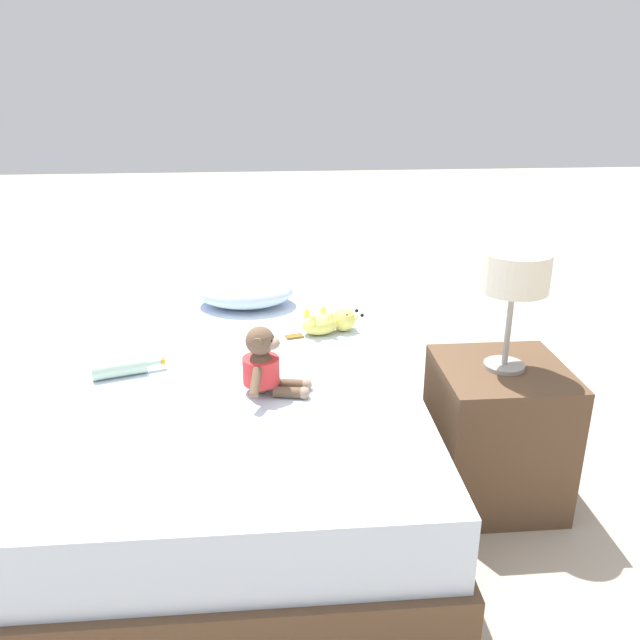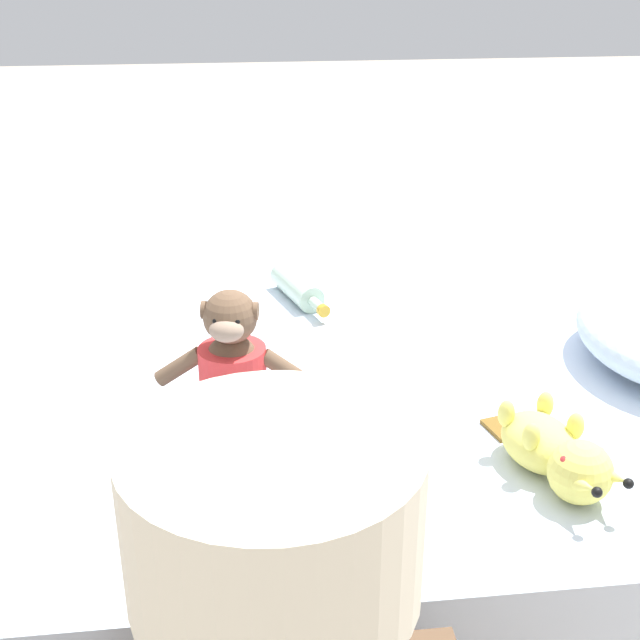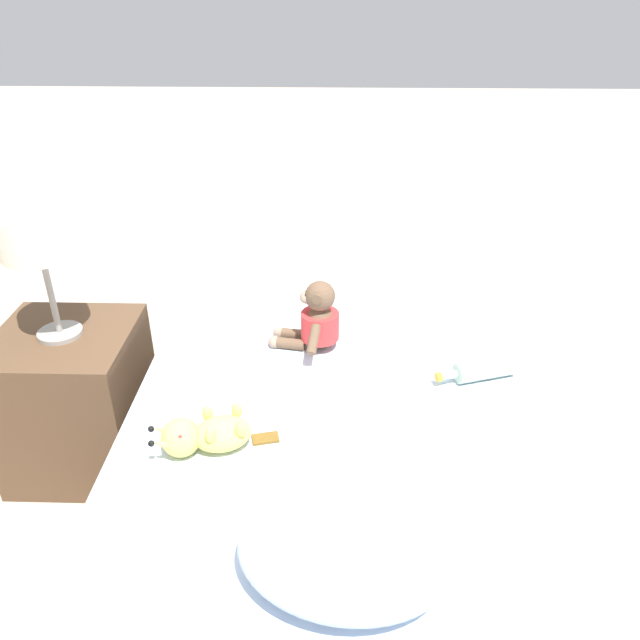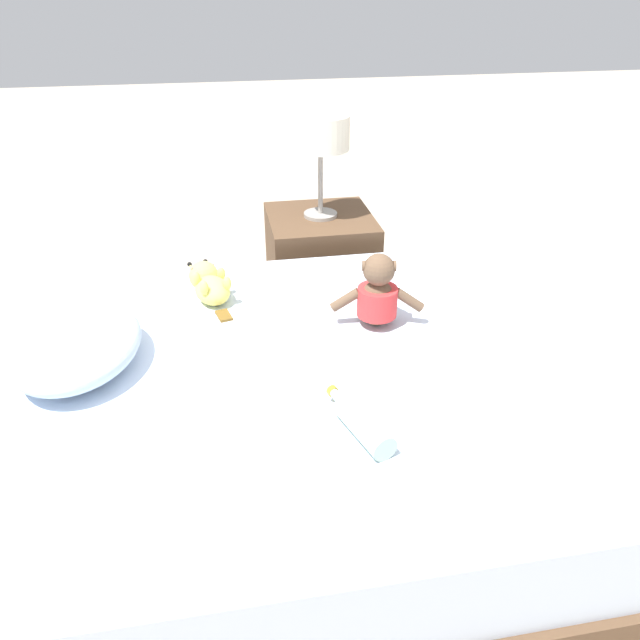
{
  "view_description": "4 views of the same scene",
  "coord_description": "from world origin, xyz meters",
  "px_view_note": "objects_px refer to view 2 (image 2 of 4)",
  "views": [
    {
      "loc": [
        0.22,
        -2.15,
        1.49
      ],
      "look_at": [
        0.42,
        0.28,
        0.54
      ],
      "focal_mm": 36.24,
      "sensor_mm": 36.0,
      "label": 1
    },
    {
      "loc": [
        1.54,
        -0.22,
        1.27
      ],
      "look_at": [
        0.04,
        -0.04,
        0.58
      ],
      "focal_mm": 47.59,
      "sensor_mm": 36.0,
      "label": 2
    },
    {
      "loc": [
        0.14,
        1.51,
        1.56
      ],
      "look_at": [
        0.18,
        -0.21,
        0.58
      ],
      "focal_mm": 35.09,
      "sensor_mm": 36.0,
      "label": 3
    },
    {
      "loc": [
        -1.37,
        0.24,
        1.43
      ],
      "look_at": [
        0.08,
        -0.02,
        0.57
      ],
      "focal_mm": 34.11,
      "sensor_mm": 36.0,
      "label": 4
    }
  ],
  "objects_px": {
    "bed": "(335,456)",
    "glass_bottle": "(298,288)",
    "plush_yellow_creature": "(556,453)",
    "plush_monkey": "(231,365)",
    "bedside_lamp": "(274,536)"
  },
  "relations": [
    {
      "from": "plush_monkey",
      "to": "bedside_lamp",
      "type": "bearing_deg",
      "value": 1.75
    },
    {
      "from": "bed",
      "to": "bedside_lamp",
      "type": "distance_m",
      "value": 1.21
    },
    {
      "from": "plush_yellow_creature",
      "to": "glass_bottle",
      "type": "distance_m",
      "value": 0.84
    },
    {
      "from": "bed",
      "to": "glass_bottle",
      "type": "bearing_deg",
      "value": -170.81
    },
    {
      "from": "plush_monkey",
      "to": "plush_yellow_creature",
      "type": "height_order",
      "value": "plush_monkey"
    },
    {
      "from": "plush_yellow_creature",
      "to": "glass_bottle",
      "type": "height_order",
      "value": "plush_yellow_creature"
    },
    {
      "from": "bed",
      "to": "plush_yellow_creature",
      "type": "relative_size",
      "value": 5.8
    },
    {
      "from": "bed",
      "to": "bedside_lamp",
      "type": "bearing_deg",
      "value": -10.58
    },
    {
      "from": "bed",
      "to": "plush_yellow_creature",
      "type": "height_order",
      "value": "plush_yellow_creature"
    },
    {
      "from": "glass_bottle",
      "to": "bedside_lamp",
      "type": "bearing_deg",
      "value": -6.04
    },
    {
      "from": "bed",
      "to": "plush_yellow_creature",
      "type": "bearing_deg",
      "value": 31.86
    },
    {
      "from": "plush_yellow_creature",
      "to": "bedside_lamp",
      "type": "xyz_separation_m",
      "value": [
        0.56,
        -0.48,
        0.33
      ]
    },
    {
      "from": "bed",
      "to": "plush_monkey",
      "type": "xyz_separation_m",
      "value": [
        0.19,
        -0.22,
        0.34
      ]
    },
    {
      "from": "plush_yellow_creature",
      "to": "plush_monkey",
      "type": "bearing_deg",
      "value": -118.04
    },
    {
      "from": "glass_bottle",
      "to": "bedside_lamp",
      "type": "xyz_separation_m",
      "value": [
        1.33,
        -0.14,
        0.34
      ]
    }
  ]
}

